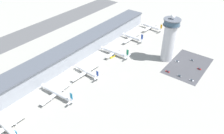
% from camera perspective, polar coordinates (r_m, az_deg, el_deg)
% --- Properties ---
extents(ground_plane, '(1000.00, 1000.00, 0.00)m').
position_cam_1_polar(ground_plane, '(237.22, 3.53, -2.33)').
color(ground_plane, '#9E9B93').
extents(terminal_building, '(258.04, 25.00, 18.97)m').
position_cam_1_polar(terminal_building, '(269.95, -8.80, 4.76)').
color(terminal_building, '#9399A3').
rests_on(terminal_building, ground).
extents(runway_strip, '(387.05, 44.00, 0.01)m').
position_cam_1_polar(runway_strip, '(347.94, -20.80, 8.21)').
color(runway_strip, '#515154').
rests_on(runway_strip, ground).
extents(control_tower, '(18.93, 18.93, 56.78)m').
position_cam_1_polar(control_tower, '(258.53, 14.73, 7.20)').
color(control_tower, '#BCBCC1').
rests_on(control_tower, ground).
extents(parking_lot_surface, '(64.00, 40.00, 0.01)m').
position_cam_1_polar(parking_lot_surface, '(267.71, 19.21, 0.35)').
color(parking_lot_surface, '#424247').
rests_on(parking_lot_surface, ground).
extents(airplane_gate_alpha, '(34.66, 37.21, 13.89)m').
position_cam_1_polar(airplane_gate_alpha, '(198.47, -25.84, -14.01)').
color(airplane_gate_alpha, white).
rests_on(airplane_gate_alpha, ground).
extents(airplane_gate_bravo, '(38.39, 40.56, 13.23)m').
position_cam_1_polar(airplane_gate_bravo, '(215.51, -14.17, -6.60)').
color(airplane_gate_bravo, silver).
rests_on(airplane_gate_bravo, ground).
extents(airplane_gate_charlie, '(41.85, 34.15, 12.07)m').
position_cam_1_polar(airplane_gate_charlie, '(237.51, -6.59, -1.21)').
color(airplane_gate_charlie, white).
rests_on(airplane_gate_charlie, ground).
extents(airplane_gate_delta, '(31.45, 39.69, 13.40)m').
position_cam_1_polar(airplane_gate_delta, '(270.58, 0.65, 3.93)').
color(airplane_gate_delta, silver).
rests_on(airplane_gate_delta, ground).
extents(airplane_gate_echo, '(38.67, 32.11, 12.81)m').
position_cam_1_polar(airplane_gate_echo, '(306.92, 5.39, 7.71)').
color(airplane_gate_echo, silver).
rests_on(airplane_gate_echo, ground).
extents(airplane_gate_foxtrot, '(37.54, 36.19, 12.79)m').
position_cam_1_polar(airplane_gate_foxtrot, '(341.68, 10.21, 10.31)').
color(airplane_gate_foxtrot, white).
rests_on(airplane_gate_foxtrot, ground).
extents(service_truck_catering, '(6.52, 6.09, 2.46)m').
position_cam_1_polar(service_truck_catering, '(306.99, 14.37, 6.08)').
color(service_truck_catering, black).
rests_on(service_truck_catering, ground).
extents(service_truck_fuel, '(7.52, 3.47, 2.93)m').
position_cam_1_polar(service_truck_fuel, '(267.29, 0.12, 2.73)').
color(service_truck_fuel, black).
rests_on(service_truck_fuel, ground).
extents(car_white_wagon, '(1.93, 4.50, 1.36)m').
position_cam_1_polar(car_white_wagon, '(246.89, 17.19, -2.23)').
color(car_white_wagon, black).
rests_on(car_white_wagon, ground).
extents(car_yellow_taxi, '(1.98, 4.23, 1.57)m').
position_cam_1_polar(car_yellow_taxi, '(265.46, 21.83, -0.44)').
color(car_yellow_taxi, black).
rests_on(car_yellow_taxi, ground).
extents(car_navy_sedan, '(1.89, 4.50, 1.45)m').
position_cam_1_polar(car_navy_sedan, '(250.20, 14.32, -1.13)').
color(car_navy_sedan, black).
rests_on(car_navy_sedan, ground).
extents(car_green_van, '(1.97, 4.45, 1.36)m').
position_cam_1_polar(car_green_van, '(278.39, 20.16, 1.67)').
color(car_green_van, black).
rests_on(car_green_van, ground).
extents(car_blue_compact, '(1.99, 4.29, 1.59)m').
position_cam_1_polar(car_blue_compact, '(270.28, 16.65, 1.40)').
color(car_blue_compact, black).
rests_on(car_blue_compact, ground).
extents(car_grey_coupe, '(1.84, 4.20, 1.48)m').
position_cam_1_polar(car_grey_coupe, '(244.45, 20.05, -3.29)').
color(car_grey_coupe, black).
rests_on(car_grey_coupe, ground).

